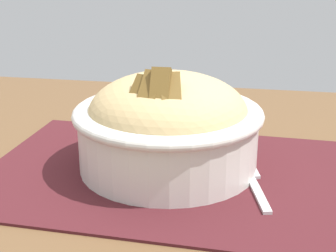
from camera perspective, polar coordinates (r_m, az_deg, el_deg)
The scene contains 4 objects.
table at distance 0.58m, azimuth 2.57°, elevation -12.59°, with size 1.23×0.82×0.75m.
placemat at distance 0.56m, azimuth 3.02°, elevation -5.75°, with size 0.47×0.28×0.00m, color #47191E.
bowl at distance 0.56m, azimuth -0.02°, elevation 0.26°, with size 0.22×0.22×0.13m.
fork at distance 0.55m, azimuth 9.66°, elevation -6.24°, with size 0.04×0.13×0.00m.
Camera 1 is at (0.06, -0.49, 0.99)m, focal length 52.94 mm.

